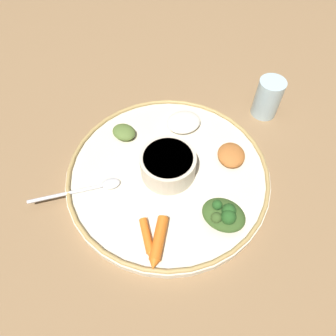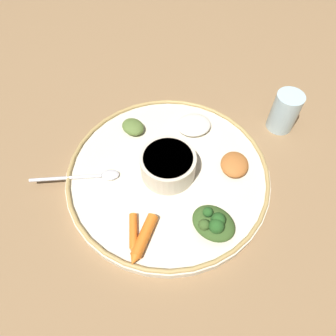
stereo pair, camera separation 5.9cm
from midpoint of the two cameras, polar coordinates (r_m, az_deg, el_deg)
The scene contains 12 objects.
ground_plane at distance 0.62m, azimuth 2.73°, elevation -1.88°, with size 2.40×2.40×0.00m, color olive.
platter at distance 0.61m, azimuth 2.76°, elevation -1.45°, with size 0.39×0.39×0.02m, color beige.
platter_rim at distance 0.60m, azimuth 2.81°, elevation -0.85°, with size 0.39×0.39×0.01m, color tan.
center_bowl at distance 0.58m, azimuth 2.90°, elevation 0.43°, with size 0.10×0.10×0.05m.
spoon at distance 0.60m, azimuth -11.60°, elevation -1.72°, with size 0.09×0.16×0.01m.
greens_pile at distance 0.54m, azimuth 11.53°, elevation -10.09°, with size 0.08×0.09×0.05m.
carrot_near_spoon at distance 0.54m, azimuth -3.19°, elevation -12.29°, with size 0.07×0.05×0.01m.
carrot_outer at distance 0.53m, azimuth -1.32°, elevation -13.11°, with size 0.09×0.02×0.02m.
mound_collards at distance 0.66m, azimuth -3.89°, elevation 7.37°, with size 0.05×0.04×0.02m, color #567033.
mound_rice_white at distance 0.67m, azimuth 7.28°, elevation 7.68°, with size 0.07×0.06×0.02m, color silver.
mound_chickpea at distance 0.62m, azimuth 14.80°, elevation 0.44°, with size 0.06×0.05×0.02m, color #B2662D.
drinking_glass at distance 0.72m, azimuth 22.71°, elevation 9.02°, with size 0.06×0.06×0.09m.
Camera 2 is at (-0.31, -0.12, 0.52)m, focal length 33.23 mm.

